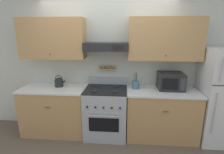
{
  "coord_description": "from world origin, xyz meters",
  "views": [
    {
      "loc": [
        0.36,
        -2.7,
        1.97
      ],
      "look_at": [
        0.12,
        0.27,
        1.17
      ],
      "focal_mm": 28.0,
      "sensor_mm": 36.0,
      "label": 1
    }
  ],
  "objects_px": {
    "stove_range": "(106,112)",
    "tea_kettle": "(59,82)",
    "refrigerator": "(223,97)",
    "utensil_crock": "(136,84)",
    "microwave": "(171,81)"
  },
  "relations": [
    {
      "from": "stove_range",
      "to": "tea_kettle",
      "type": "bearing_deg",
      "value": 173.63
    },
    {
      "from": "stove_range",
      "to": "refrigerator",
      "type": "relative_size",
      "value": 0.63
    },
    {
      "from": "stove_range",
      "to": "refrigerator",
      "type": "height_order",
      "value": "refrigerator"
    },
    {
      "from": "refrigerator",
      "to": "utensil_crock",
      "type": "bearing_deg",
      "value": 175.99
    },
    {
      "from": "stove_range",
      "to": "utensil_crock",
      "type": "height_order",
      "value": "utensil_crock"
    },
    {
      "from": "stove_range",
      "to": "microwave",
      "type": "relative_size",
      "value": 2.38
    },
    {
      "from": "refrigerator",
      "to": "tea_kettle",
      "type": "relative_size",
      "value": 7.48
    },
    {
      "from": "refrigerator",
      "to": "microwave",
      "type": "distance_m",
      "value": 0.93
    },
    {
      "from": "stove_range",
      "to": "refrigerator",
      "type": "xyz_separation_m",
      "value": [
        2.07,
        -0.0,
        0.38
      ]
    },
    {
      "from": "refrigerator",
      "to": "tea_kettle",
      "type": "bearing_deg",
      "value": 177.95
    },
    {
      "from": "refrigerator",
      "to": "microwave",
      "type": "bearing_deg",
      "value": 172.02
    },
    {
      "from": "stove_range",
      "to": "tea_kettle",
      "type": "distance_m",
      "value": 1.07
    },
    {
      "from": "microwave",
      "to": "tea_kettle",
      "type": "bearing_deg",
      "value": -179.51
    },
    {
      "from": "stove_range",
      "to": "utensil_crock",
      "type": "distance_m",
      "value": 0.77
    },
    {
      "from": "microwave",
      "to": "utensil_crock",
      "type": "height_order",
      "value": "microwave"
    }
  ]
}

